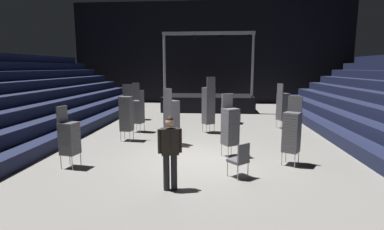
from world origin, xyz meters
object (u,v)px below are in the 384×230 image
object	(u,v)px
man_with_tie	(170,149)
chair_stack_front_right	(126,113)
stage_riser	(208,102)
chair_stack_mid_centre	(208,105)
chair_stack_rear_right	(69,137)
chair_stack_mid_right	(283,106)
chair_stack_mid_left	(138,101)
loose_chair_near_man	(240,158)
equipment_road_case	(231,118)
chair_stack_rear_centre	(292,131)
chair_stack_rear_left	(138,111)
chair_stack_aisle_left	(171,117)
chair_stack_front_left	(230,126)

from	to	relation	value
man_with_tie	chair_stack_front_right	bearing A→B (deg)	-76.37
stage_riser	chair_stack_mid_centre	world-z (taller)	stage_riser
chair_stack_rear_right	chair_stack_mid_right	bearing A→B (deg)	141.19
stage_riser	chair_stack_front_right	distance (m)	9.28
chair_stack_mid_left	loose_chair_near_man	bearing A→B (deg)	-45.86
stage_riser	chair_stack_mid_left	distance (m)	5.58
chair_stack_front_right	man_with_tie	bearing A→B (deg)	123.63
chair_stack_mid_left	equipment_road_case	distance (m)	5.21
chair_stack_rear_centre	stage_riser	bearing A→B (deg)	-45.70
stage_riser	chair_stack_mid_centre	size ratio (longest dim) A/B	2.42
chair_stack_rear_left	chair_stack_aisle_left	xyz separation A→B (m)	(1.83, -2.10, 0.13)
stage_riser	chair_stack_rear_left	size ratio (longest dim) A/B	3.18
chair_stack_front_left	chair_stack_mid_centre	distance (m)	3.60
man_with_tie	chair_stack_front_left	distance (m)	3.16
chair_stack_front_right	loose_chair_near_man	world-z (taller)	chair_stack_front_right
chair_stack_front_left	chair_stack_rear_centre	bearing A→B (deg)	126.60
chair_stack_mid_right	chair_stack_rear_right	size ratio (longest dim) A/B	1.19
chair_stack_mid_left	chair_stack_rear_right	size ratio (longest dim) A/B	1.14
man_with_tie	chair_stack_mid_centre	distance (m)	6.32
equipment_road_case	chair_stack_rear_right	bearing A→B (deg)	-124.44
chair_stack_front_left	equipment_road_case	xyz separation A→B (m)	(0.34, 5.83, -0.76)
chair_stack_mid_left	chair_stack_aisle_left	bearing A→B (deg)	-49.43
man_with_tie	chair_stack_mid_right	size ratio (longest dim) A/B	0.83
chair_stack_rear_left	chair_stack_rear_centre	bearing A→B (deg)	-112.22
chair_stack_front_left	chair_stack_mid_right	distance (m)	5.44
man_with_tie	chair_stack_rear_left	world-z (taller)	chair_stack_rear_left
chair_stack_mid_right	chair_stack_aisle_left	xyz separation A→B (m)	(-4.78, -3.44, 0.00)
chair_stack_front_left	chair_stack_rear_centre	xyz separation A→B (m)	(1.77, -0.68, 0.00)
chair_stack_front_right	loose_chair_near_man	xyz separation A→B (m)	(4.15, -3.64, -0.58)
man_with_tie	chair_stack_rear_right	bearing A→B (deg)	-37.47
chair_stack_mid_left	chair_stack_rear_centre	distance (m)	9.71
chair_stack_aisle_left	man_with_tie	bearing A→B (deg)	-43.92
stage_riser	chair_stack_aisle_left	distance (m)	9.37
chair_stack_front_right	chair_stack_mid_centre	size ratio (longest dim) A/B	0.90
stage_riser	chair_stack_rear_right	distance (m)	12.57
stage_riser	chair_stack_front_right	size ratio (longest dim) A/B	2.70
chair_stack_mid_centre	equipment_road_case	xyz separation A→B (m)	(1.14, 2.32, -0.97)
chair_stack_rear_right	chair_stack_aisle_left	distance (m)	3.74
chair_stack_front_right	chair_stack_aisle_left	world-z (taller)	chair_stack_front_right
chair_stack_mid_left	loose_chair_near_man	world-z (taller)	chair_stack_mid_left
chair_stack_front_right	chair_stack_mid_centre	distance (m)	3.60
stage_riser	chair_stack_aisle_left	bearing A→B (deg)	-96.74
chair_stack_rear_centre	chair_stack_aisle_left	size ratio (longest dim) A/B	0.96
chair_stack_aisle_left	equipment_road_case	size ratio (longest dim) A/B	2.37
chair_stack_rear_left	equipment_road_case	size ratio (longest dim) A/B	2.09
chair_stack_aisle_left	loose_chair_near_man	xyz separation A→B (m)	(2.29, -3.13, -0.53)
chair_stack_rear_left	chair_stack_mid_left	bearing A→B (deg)	28.52
chair_stack_front_left	equipment_road_case	bearing A→B (deg)	-125.65
chair_stack_rear_right	stage_riser	bearing A→B (deg)	174.21
chair_stack_rear_centre	equipment_road_case	size ratio (longest dim) A/B	2.28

